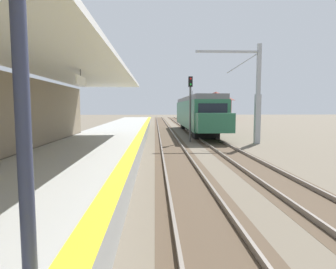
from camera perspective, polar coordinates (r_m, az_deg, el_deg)
The scene contains 8 objects.
station_platform at distance 15.81m, azimuth -14.45°, elevation -3.19°, with size 5.00×80.00×0.91m.
station_building_with_canopy at distance 10.92m, azimuth -30.20°, elevation 4.09°, with size 4.85×24.00×4.43m.
track_pair_nearest_platform at distance 19.53m, azimuth 0.79°, elevation -2.60°, with size 2.34×120.00×0.16m.
track_pair_middle at distance 20.02m, azimuth 10.56°, elevation -2.49°, with size 2.34×120.00×0.16m.
approaching_train at distance 31.42m, azimuth 5.73°, elevation 4.30°, with size 2.93×19.60×4.76m.
rail_signal_post at distance 23.11m, azimuth 4.45°, elevation 6.45°, with size 0.32×0.34×5.20m.
catenary_pylon_far_side at distance 22.89m, azimuth 16.71°, elevation 7.27°, with size 5.00×0.40×7.50m.
distant_trackside_house at distance 67.70m, azimuth 9.50°, elevation 5.81°, with size 6.60×5.28×6.40m.
Camera 1 is at (0.74, 0.70, 2.77)m, focal length 30.72 mm.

